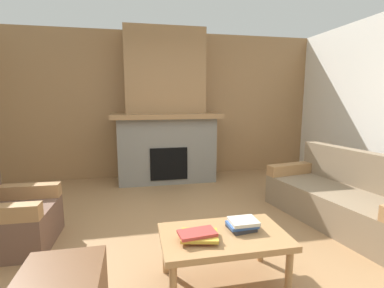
{
  "coord_description": "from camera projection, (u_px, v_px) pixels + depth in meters",
  "views": [
    {
      "loc": [
        -0.55,
        -2.43,
        1.49
      ],
      "look_at": [
        0.18,
        1.12,
        0.9
      ],
      "focal_mm": 26.16,
      "sensor_mm": 36.0,
      "label": 1
    }
  ],
  "objects": [
    {
      "name": "couch",
      "position": [
        344.0,
        199.0,
        3.39
      ],
      "size": [
        1.14,
        1.92,
        0.85
      ],
      "color": "#847056",
      "rests_on": "ground"
    },
    {
      "name": "fireplace",
      "position": [
        166.0,
        117.0,
        5.05
      ],
      "size": [
        1.9,
        0.82,
        2.7
      ],
      "color": "gray",
      "rests_on": "ground"
    },
    {
      "name": "wall_back_wood_panel",
      "position": [
        164.0,
        106.0,
        5.38
      ],
      "size": [
        6.0,
        0.12,
        2.7
      ],
      "primitive_type": "cube",
      "color": "#997047",
      "rests_on": "ground"
    },
    {
      "name": "ground",
      "position": [
        197.0,
        255.0,
        2.7
      ],
      "size": [
        9.0,
        9.0,
        0.0
      ],
      "primitive_type": "plane",
      "color": "#9E754C"
    },
    {
      "name": "armchair",
      "position": [
        7.0,
        219.0,
        2.81
      ],
      "size": [
        0.78,
        0.78,
        0.85
      ],
      "color": "brown",
      "rests_on": "ground"
    },
    {
      "name": "book_stack_near_edge",
      "position": [
        198.0,
        235.0,
        2.11
      ],
      "size": [
        0.33,
        0.27,
        0.07
      ],
      "color": "#B23833",
      "rests_on": "coffee_table"
    },
    {
      "name": "coffee_table",
      "position": [
        224.0,
        240.0,
        2.22
      ],
      "size": [
        1.0,
        0.6,
        0.43
      ],
      "color": "#A87A4C",
      "rests_on": "ground"
    },
    {
      "name": "book_stack_center",
      "position": [
        242.0,
        224.0,
        2.29
      ],
      "size": [
        0.24,
        0.21,
        0.08
      ],
      "color": "#2D2D33",
      "rests_on": "coffee_table"
    }
  ]
}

